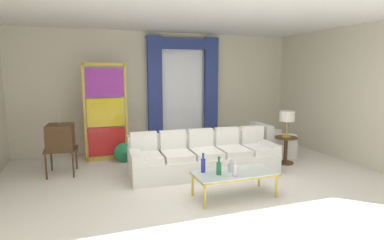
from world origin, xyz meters
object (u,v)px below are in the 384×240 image
(peacock_figurine, at_px, (125,153))
(table_lamp_brass, at_px, (287,117))
(couch_white_long, at_px, (203,158))
(bottle_blue_decanter, at_px, (203,164))
(bottle_amber_squat, at_px, (231,167))
(armchair_white, at_px, (271,145))
(bottle_ruby_flask, at_px, (219,167))
(bottle_crystal_tall, at_px, (235,169))
(round_side_table, at_px, (286,148))
(vintage_tv, at_px, (60,138))
(coffee_table, at_px, (235,174))
(stained_glass_divider, at_px, (106,114))

(peacock_figurine, bearing_deg, table_lamp_brass, -20.24)
(couch_white_long, relative_size, table_lamp_brass, 5.19)
(bottle_blue_decanter, distance_m, bottle_amber_squat, 0.46)
(table_lamp_brass, bearing_deg, armchair_white, 87.64)
(bottle_ruby_flask, bearing_deg, bottle_crystal_tall, -35.14)
(armchair_white, xyz_separation_m, round_side_table, (-0.03, -0.63, 0.07))
(bottle_blue_decanter, relative_size, armchair_white, 0.37)
(bottle_ruby_flask, bearing_deg, vintage_tv, 137.37)
(couch_white_long, xyz_separation_m, round_side_table, (1.95, -0.01, 0.05))
(bottle_blue_decanter, distance_m, armchair_white, 3.04)
(couch_white_long, distance_m, bottle_crystal_tall, 1.53)
(bottle_ruby_flask, relative_size, table_lamp_brass, 0.51)
(bottle_amber_squat, bearing_deg, bottle_blue_decanter, 166.32)
(bottle_amber_squat, bearing_deg, coffee_table, -62.34)
(vintage_tv, height_order, peacock_figurine, vintage_tv)
(bottle_ruby_flask, bearing_deg, round_side_table, 31.22)
(stained_glass_divider, relative_size, peacock_figurine, 3.67)
(table_lamp_brass, bearing_deg, bottle_crystal_tall, -143.43)
(bottle_blue_decanter, height_order, round_side_table, bottle_blue_decanter)
(bottle_blue_decanter, bearing_deg, armchair_white, 36.22)
(round_side_table, bearing_deg, armchair_white, 87.64)
(bottle_blue_decanter, relative_size, bottle_crystal_tall, 1.10)
(couch_white_long, distance_m, peacock_figurine, 1.85)
(bottle_amber_squat, height_order, bottle_ruby_flask, bottle_ruby_flask)
(bottle_blue_decanter, bearing_deg, bottle_ruby_flask, -44.50)
(bottle_ruby_flask, xyz_separation_m, peacock_figurine, (-1.11, 2.58, -0.31))
(peacock_figurine, xyz_separation_m, table_lamp_brass, (3.34, -1.23, 0.81))
(coffee_table, bearing_deg, armchair_white, 44.89)
(bottle_crystal_tall, height_order, round_side_table, bottle_crystal_tall)
(vintage_tv, bearing_deg, coffee_table, -39.19)
(armchair_white, bearing_deg, peacock_figurine, 169.81)
(couch_white_long, xyz_separation_m, vintage_tv, (-2.66, 0.84, 0.42))
(couch_white_long, height_order, bottle_ruby_flask, couch_white_long)
(coffee_table, xyz_separation_m, bottle_crystal_tall, (-0.08, -0.17, 0.15))
(round_side_table, bearing_deg, couch_white_long, 179.60)
(bottle_ruby_flask, height_order, table_lamp_brass, table_lamp_brass)
(bottle_blue_decanter, height_order, stained_glass_divider, stained_glass_divider)
(bottle_amber_squat, xyz_separation_m, stained_glass_divider, (-1.71, 2.86, 0.57))
(couch_white_long, distance_m, bottle_amber_squat, 1.30)
(vintage_tv, bearing_deg, bottle_blue_decanter, -42.46)
(armchair_white, bearing_deg, bottle_amber_squat, -136.47)
(couch_white_long, height_order, peacock_figurine, couch_white_long)
(stained_glass_divider, height_order, round_side_table, stained_glass_divider)
(bottle_amber_squat, relative_size, vintage_tv, 0.17)
(bottle_crystal_tall, xyz_separation_m, table_lamp_brass, (2.02, 1.50, 0.50))
(couch_white_long, relative_size, vintage_tv, 2.20)
(bottle_blue_decanter, xyz_separation_m, armchair_white, (2.44, 1.79, -0.25))
(coffee_table, height_order, bottle_amber_squat, bottle_amber_squat)
(peacock_figurine, relative_size, table_lamp_brass, 1.05)
(coffee_table, xyz_separation_m, stained_glass_divider, (-1.74, 2.92, 0.68))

